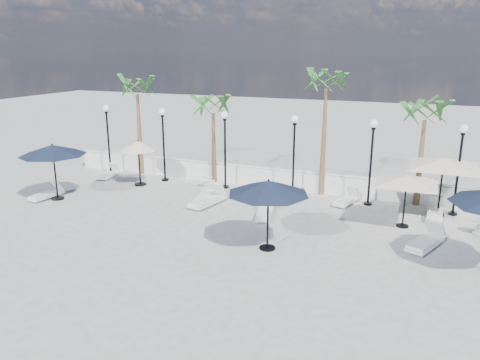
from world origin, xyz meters
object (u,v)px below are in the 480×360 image
at_px(parasol_cream_sq_b, 407,175).
at_px(parasol_cream_small, 138,146).
at_px(lounger_5, 435,212).
at_px(parasol_cream_sq_a, 444,158).
at_px(parasol_navy_left, 53,150).
at_px(lounger_3, 208,200).
at_px(lounger_6, 346,199).
at_px(lounger_1, 108,174).
at_px(lounger_7, 426,241).
at_px(lounger_4, 206,194).
at_px(parasol_navy_mid, 268,188).
at_px(lounger_0, 47,194).
at_px(lounger_2, 264,212).

distance_m(parasol_cream_sq_b, parasol_cream_small, 12.93).
height_order(lounger_5, parasol_cream_sq_a, parasol_cream_sq_a).
bearing_deg(parasol_navy_left, lounger_3, 15.15).
height_order(parasol_navy_left, parasol_cream_sq_a, parasol_cream_sq_a).
bearing_deg(lounger_6, lounger_1, -163.65).
relative_size(lounger_3, lounger_5, 1.17).
bearing_deg(lounger_3, parasol_cream_small, 171.52).
relative_size(lounger_3, lounger_7, 1.04).
bearing_deg(lounger_4, parasol_navy_mid, -54.82).
bearing_deg(parasol_cream_sq_a, lounger_1, -178.83).
distance_m(lounger_3, parasol_cream_sq_a, 10.08).
bearing_deg(lounger_7, lounger_5, 106.70).
height_order(lounger_6, parasol_navy_mid, parasol_navy_mid).
relative_size(parasol_navy_mid, parasol_cream_sq_b, 0.63).
bearing_deg(lounger_0, parasol_navy_left, 17.99).
bearing_deg(lounger_2, lounger_4, 145.00).
relative_size(lounger_7, parasol_navy_mid, 0.74).
height_order(lounger_2, lounger_5, lounger_5).
height_order(lounger_5, parasol_cream_sq_b, parasol_cream_sq_b).
height_order(lounger_3, parasol_navy_left, parasol_navy_left).
bearing_deg(lounger_6, lounger_2, -118.78).
relative_size(lounger_7, parasol_navy_left, 0.70).
xyz_separation_m(lounger_4, parasol_navy_left, (-6.37, -2.66, 2.09)).
bearing_deg(lounger_3, lounger_0, -154.36).
relative_size(lounger_1, lounger_2, 0.93).
distance_m(lounger_1, parasol_cream_sq_b, 15.49).
distance_m(lounger_7, parasol_cream_small, 14.19).
height_order(lounger_4, parasol_navy_mid, parasol_navy_mid).
height_order(lounger_0, lounger_6, lounger_0).
distance_m(lounger_5, lounger_6, 3.72).
relative_size(lounger_5, parasol_navy_mid, 0.66).
xyz_separation_m(lounger_0, lounger_1, (0.34, 4.13, -0.01)).
distance_m(lounger_1, parasol_cream_small, 3.06).
distance_m(lounger_0, parasol_cream_small, 4.87).
relative_size(lounger_3, parasol_cream_sq_a, 0.40).
xyz_separation_m(lounger_0, parasol_navy_left, (0.54, 0.12, 2.10)).
distance_m(lounger_0, parasol_cream_sq_b, 15.95).
relative_size(lounger_0, lounger_1, 1.03).
distance_m(parasol_navy_mid, parasol_cream_sq_b, 5.84).
height_order(lounger_4, lounger_5, lounger_5).
height_order(lounger_2, parasol_cream_sq_b, parasol_cream_sq_b).
distance_m(parasol_navy_left, parasol_cream_sq_a, 16.95).
bearing_deg(lounger_3, lounger_7, 2.39).
bearing_deg(lounger_4, lounger_2, -32.58).
relative_size(lounger_7, parasol_cream_sq_b, 0.47).
distance_m(lounger_3, lounger_5, 9.64).
relative_size(lounger_1, parasol_cream_small, 0.73).
xyz_separation_m(lounger_0, parasol_cream_sq_b, (15.64, 2.53, 1.87)).
bearing_deg(parasol_cream_sq_b, parasol_navy_mid, -136.32).
relative_size(lounger_3, parasol_navy_mid, 0.77).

